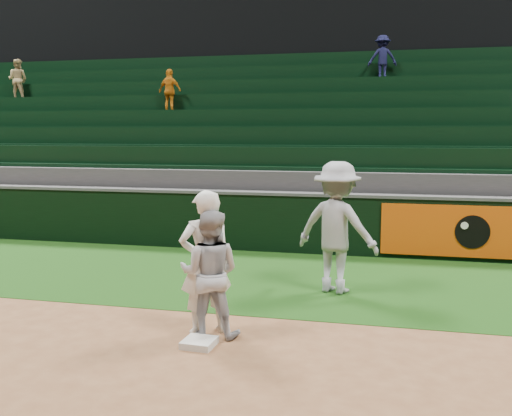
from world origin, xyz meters
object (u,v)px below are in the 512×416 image
(first_base, at_px, (199,343))
(first_baseman, at_px, (206,262))
(base_coach, at_px, (337,227))
(baserunner, at_px, (210,273))

(first_base, relative_size, first_baseman, 0.20)
(first_base, height_order, first_baseman, first_baseman)
(base_coach, bearing_deg, baserunner, 78.81)
(first_base, xyz_separation_m, base_coach, (1.35, 2.65, 0.99))
(first_base, bearing_deg, first_baseman, 97.56)
(first_baseman, bearing_deg, baserunner, 102.66)
(first_base, relative_size, baserunner, 0.23)
(first_baseman, bearing_deg, base_coach, -155.23)
(baserunner, distance_m, base_coach, 2.65)
(first_base, relative_size, base_coach, 0.18)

